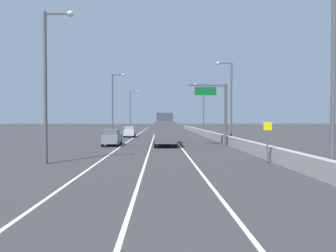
% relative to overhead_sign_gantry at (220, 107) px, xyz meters
% --- Properties ---
extents(ground_plane, '(320.00, 320.00, 0.00)m').
position_rel_overhead_sign_gantry_xyz_m(ground_plane, '(-6.34, 30.04, -4.73)').
color(ground_plane, '#2D2D30').
extents(lane_stripe_left, '(0.16, 130.00, 0.00)m').
position_rel_overhead_sign_gantry_xyz_m(lane_stripe_left, '(-11.84, 21.04, -4.73)').
color(lane_stripe_left, silver).
rests_on(lane_stripe_left, ground_plane).
extents(lane_stripe_center, '(0.16, 130.00, 0.00)m').
position_rel_overhead_sign_gantry_xyz_m(lane_stripe_center, '(-8.34, 21.04, -4.73)').
color(lane_stripe_center, silver).
rests_on(lane_stripe_center, ground_plane).
extents(lane_stripe_right, '(0.16, 130.00, 0.00)m').
position_rel_overhead_sign_gantry_xyz_m(lane_stripe_right, '(-4.84, 21.04, -4.73)').
color(lane_stripe_right, silver).
rests_on(lane_stripe_right, ground_plane).
extents(jersey_barrier_right, '(0.60, 120.00, 1.10)m').
position_rel_overhead_sign_gantry_xyz_m(jersey_barrier_right, '(1.34, 6.04, -4.18)').
color(jersey_barrier_right, gray).
rests_on(jersey_barrier_right, ground_plane).
extents(overhead_sign_gantry, '(4.68, 0.36, 7.50)m').
position_rel_overhead_sign_gantry_xyz_m(overhead_sign_gantry, '(0.00, 0.00, 0.00)').
color(overhead_sign_gantry, '#47474C').
rests_on(overhead_sign_gantry, ground_plane).
extents(speed_advisory_sign, '(0.60, 0.11, 3.00)m').
position_rel_overhead_sign_gantry_xyz_m(speed_advisory_sign, '(0.44, -15.10, -2.96)').
color(speed_advisory_sign, '#4C4C51').
rests_on(speed_advisory_sign, ground_plane).
extents(lamp_post_right_near, '(2.14, 0.44, 10.86)m').
position_rel_overhead_sign_gantry_xyz_m(lamp_post_right_near, '(1.61, -20.84, 1.46)').
color(lamp_post_right_near, '#4C4C51').
rests_on(lamp_post_right_near, ground_plane).
extents(lamp_post_right_second, '(2.14, 0.44, 10.86)m').
position_rel_overhead_sign_gantry_xyz_m(lamp_post_right_second, '(2.05, 3.60, 1.46)').
color(lamp_post_right_second, '#4C4C51').
rests_on(lamp_post_right_second, ground_plane).
extents(lamp_post_right_third, '(2.14, 0.44, 10.86)m').
position_rel_overhead_sign_gantry_xyz_m(lamp_post_right_third, '(1.90, 28.04, 1.46)').
color(lamp_post_right_third, '#4C4C51').
rests_on(lamp_post_right_third, ground_plane).
extents(lamp_post_left_near, '(2.14, 0.44, 10.86)m').
position_rel_overhead_sign_gantry_xyz_m(lamp_post_left_near, '(-15.15, -14.84, 1.46)').
color(lamp_post_left_near, '#4C4C51').
rests_on(lamp_post_left_near, ground_plane).
extents(lamp_post_left_mid, '(2.14, 0.44, 10.86)m').
position_rel_overhead_sign_gantry_xyz_m(lamp_post_left_mid, '(-14.94, 14.49, 1.46)').
color(lamp_post_left_mid, '#4C4C51').
rests_on(lamp_post_left_mid, ground_plane).
extents(lamp_post_left_far, '(2.14, 0.44, 10.86)m').
position_rel_overhead_sign_gantry_xyz_m(lamp_post_left_far, '(-14.77, 43.82, 1.46)').
color(lamp_post_left_far, '#4C4C51').
rests_on(lamp_post_left_far, ground_plane).
extents(car_gray_0, '(1.99, 4.75, 1.98)m').
position_rel_overhead_sign_gantry_xyz_m(car_gray_0, '(-13.07, 0.37, -3.74)').
color(car_gray_0, slate).
rests_on(car_gray_0, ground_plane).
extents(car_blue_1, '(1.96, 4.64, 1.89)m').
position_rel_overhead_sign_gantry_xyz_m(car_blue_1, '(-7.11, 30.06, -3.78)').
color(car_blue_1, '#1E389E').
rests_on(car_blue_1, ground_plane).
extents(car_silver_2, '(1.89, 4.21, 1.94)m').
position_rel_overhead_sign_gantry_xyz_m(car_silver_2, '(-12.63, 17.81, -3.76)').
color(car_silver_2, '#B7B7BC').
rests_on(car_silver_2, ground_plane).
extents(box_truck, '(2.50, 9.55, 4.03)m').
position_rel_overhead_sign_gantry_xyz_m(box_truck, '(-6.64, 1.12, -2.89)').
color(box_truck, '#4C4C51').
rests_on(box_truck, ground_plane).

